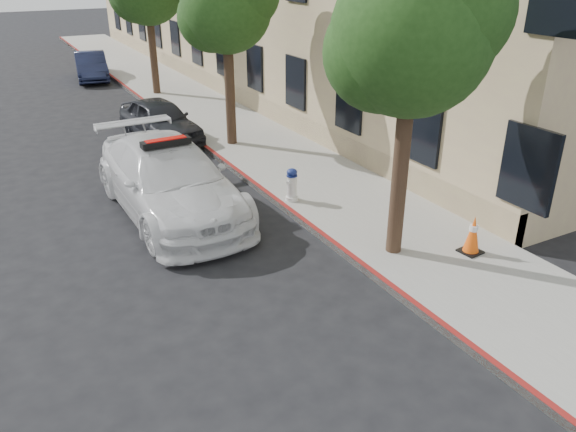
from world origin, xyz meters
The scene contains 10 objects.
ground centered at (0.00, 0.00, 0.00)m, with size 120.00×120.00×0.00m, color black.
sidewalk centered at (3.60, 10.00, 0.07)m, with size 3.20×50.00×0.15m, color gray.
curb_strip centered at (2.06, 10.00, 0.07)m, with size 0.12×50.00×0.15m, color maroon.
tree_near centered at (2.93, -2.01, 4.27)m, with size 2.92×2.82×5.62m.
tree_mid centered at (2.93, 5.99, 4.16)m, with size 2.77×2.64×5.43m.
police_car centered at (-0.29, 2.15, 0.82)m, with size 2.45×5.72×1.79m.
parked_car_mid centered at (1.20, 7.82, 0.66)m, with size 1.55×3.86×1.32m, color black.
parked_car_far centered at (1.20, 18.92, 0.64)m, with size 1.36×3.91×1.29m, color #161B37.
fire_hydrant centered at (2.35, 1.16, 0.54)m, with size 0.34×0.31×0.80m.
traffic_cone centered at (4.18, -2.80, 0.53)m, with size 0.44×0.44×0.77m.
Camera 1 is at (-3.63, -9.61, 5.46)m, focal length 35.00 mm.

